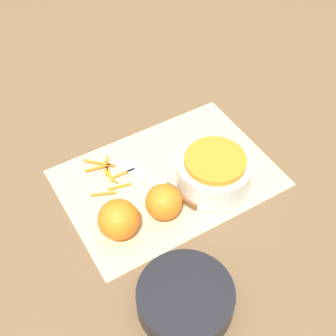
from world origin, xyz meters
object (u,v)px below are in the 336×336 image
object	(u,v)px
orange_right	(118,220)
orange_left	(164,202)
bowl_speckled	(214,172)
knife	(171,190)
bowl_dark	(185,299)

from	to	relation	value
orange_right	orange_left	bearing A→B (deg)	176.46
bowl_speckled	orange_left	xyz separation A→B (m)	(0.13, 0.01, -0.00)
bowl_speckled	knife	world-z (taller)	bowl_speckled
knife	orange_right	distance (m)	0.15
orange_left	orange_right	world-z (taller)	orange_right
bowl_speckled	orange_left	distance (m)	0.14
knife	orange_left	distance (m)	0.07
bowl_speckled	orange_right	size ratio (longest dim) A/B	1.94
bowl_dark	bowl_speckled	bearing A→B (deg)	-134.53
orange_left	orange_right	distance (m)	0.10
knife	orange_left	bearing A→B (deg)	111.51
bowl_dark	knife	world-z (taller)	bowl_dark
bowl_speckled	bowl_dark	size ratio (longest dim) A/B	0.92
bowl_speckled	orange_right	bearing A→B (deg)	1.89
bowl_dark	knife	xyz separation A→B (m)	(-0.11, -0.23, -0.01)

